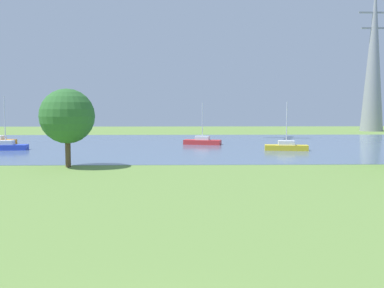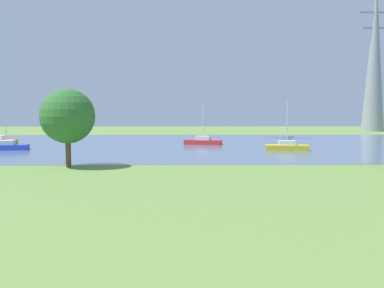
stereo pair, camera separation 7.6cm
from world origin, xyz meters
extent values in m
plane|color=olive|center=(0.00, 22.00, 0.00)|extent=(160.00, 160.00, 0.00)
cube|color=slate|center=(0.00, 50.00, 0.01)|extent=(140.00, 40.00, 0.02)
cube|color=red|center=(3.34, 50.32, 0.32)|extent=(5.02, 2.65, 0.60)
cube|color=white|center=(3.34, 50.32, 0.87)|extent=(2.02, 1.52, 0.50)
cylinder|color=silver|center=(3.34, 50.32, 3.06)|extent=(0.10, 0.10, 4.88)
cube|color=yellow|center=(12.50, 42.41, 0.32)|extent=(4.97, 2.22, 0.60)
cube|color=white|center=(12.50, 42.41, 0.87)|extent=(1.95, 1.36, 0.50)
cylinder|color=silver|center=(12.50, 42.41, 3.05)|extent=(0.10, 0.10, 4.86)
cube|color=blue|center=(-19.40, 43.50, 0.32)|extent=(4.89, 1.83, 0.60)
cube|color=white|center=(-19.40, 43.50, 0.87)|extent=(1.87, 1.22, 0.50)
cylinder|color=silver|center=(-19.40, 43.50, 3.39)|extent=(0.10, 0.10, 5.53)
cylinder|color=brown|center=(-8.69, 28.95, 1.32)|extent=(0.44, 0.44, 2.64)
sphere|color=#306A2F|center=(-8.69, 28.95, 4.21)|extent=(4.49, 4.49, 4.49)
cone|color=gray|center=(38.55, 81.40, 14.52)|extent=(4.40, 4.40, 29.05)
cube|color=gray|center=(38.55, 81.40, 23.24)|extent=(6.40, 0.30, 0.30)
cube|color=gray|center=(38.55, 81.40, 20.24)|extent=(5.20, 0.30, 0.30)
camera|label=1|loc=(0.72, -8.40, 5.06)|focal=42.47mm
camera|label=2|loc=(0.80, -8.40, 5.06)|focal=42.47mm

